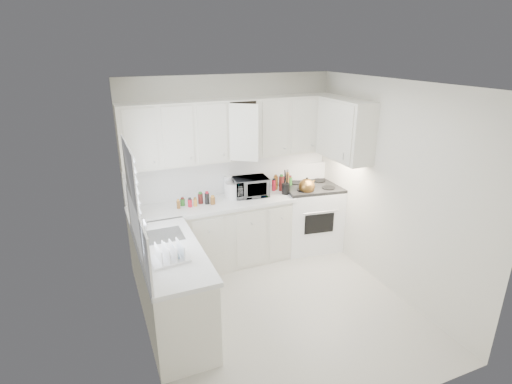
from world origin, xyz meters
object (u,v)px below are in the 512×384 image
tea_kettle (307,186)px  utensil_crock (286,181)px  microwave (250,185)px  rice_cooker (234,188)px  dish_rack (169,252)px  stove (311,208)px

tea_kettle → utensil_crock: (-0.28, 0.11, 0.06)m
tea_kettle → microwave: (-0.77, 0.24, 0.04)m
tea_kettle → utensil_crock: 0.31m
rice_cooker → dish_rack: 1.85m
stove → dish_rack: stove is taller
tea_kettle → utensil_crock: utensil_crock is taller
stove → utensil_crock: size_ratio=3.41×
utensil_crock → microwave: bearing=165.5°
tea_kettle → microwave: microwave is taller
tea_kettle → utensil_crock: size_ratio=0.77×
tea_kettle → rice_cooker: size_ratio=1.12×
tea_kettle → microwave: size_ratio=0.60×
stove → rice_cooker: bearing=-177.0°
rice_cooker → dish_rack: (-1.19, -1.41, -0.03)m
stove → tea_kettle: stove is taller
tea_kettle → rice_cooker: bearing=150.8°
microwave → dish_rack: (-1.43, -1.38, -0.06)m
tea_kettle → microwave: 0.81m
rice_cooker → utensil_crock: 0.75m
stove → rice_cooker: 1.27m
stove → dish_rack: size_ratio=3.48×
utensil_crock → rice_cooker: bearing=167.3°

